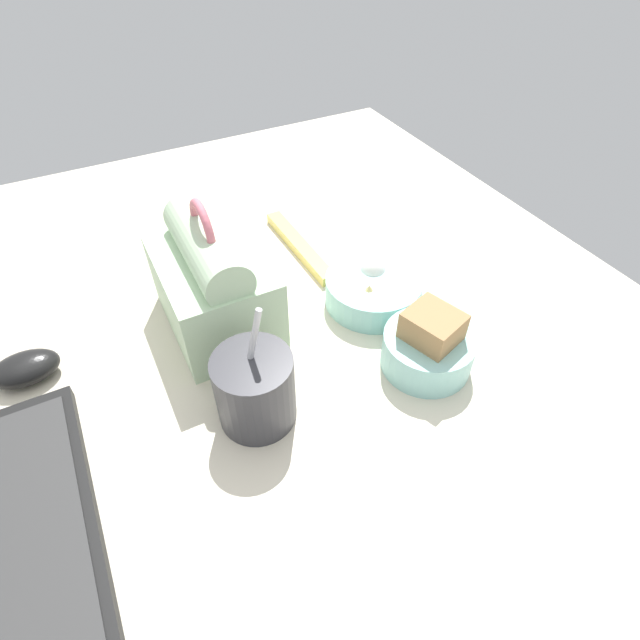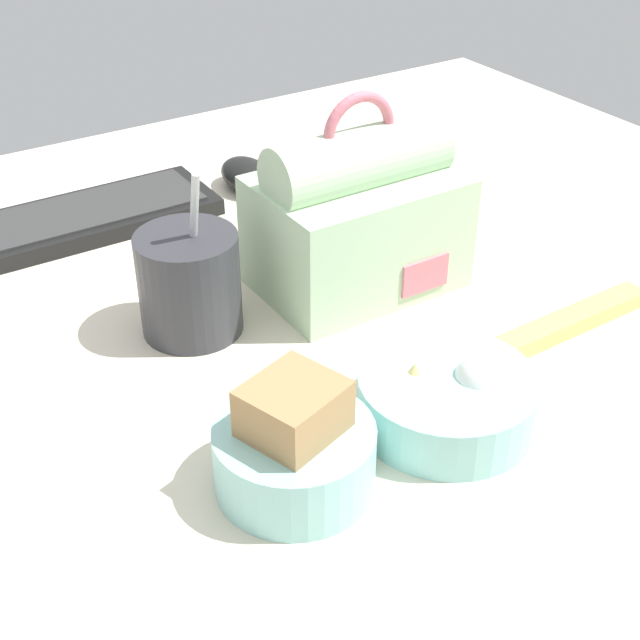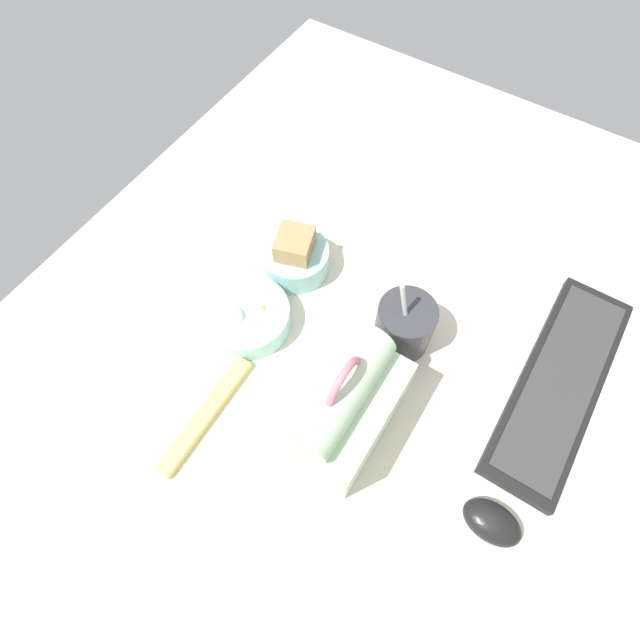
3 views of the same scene
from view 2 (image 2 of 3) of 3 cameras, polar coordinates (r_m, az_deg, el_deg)
name	(u,v)px [view 2 (image 2 of 3)]	position (r cm, az deg, el deg)	size (l,w,h in cm)	color
desk_surface	(259,356)	(79.08, -3.90, -2.28)	(140.00, 110.00, 2.00)	beige
keyboard	(41,229)	(99.74, -17.43, 5.58)	(38.15, 11.12, 2.10)	black
lunch_bag	(357,218)	(84.17, 2.39, 6.57)	(18.56, 13.27, 19.25)	#B7D6AD
soup_cup	(189,281)	(78.91, -8.36, 2.46)	(9.05, 9.05, 15.70)	#333338
bento_bowl_sandwich	(294,449)	(62.82, -1.65, -8.26)	(11.48, 11.48, 8.75)	#93D1CC
bento_bowl_snacks	(447,398)	(69.43, 8.11, -4.94)	(13.87, 13.87, 5.93)	#93D1CC
computer_mouse	(247,175)	(106.27, -4.72, 9.24)	(5.31, 8.16, 3.58)	black
chopstick_case	(560,326)	(82.31, 15.08, -0.40)	(20.48, 2.79, 1.60)	#EFD666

